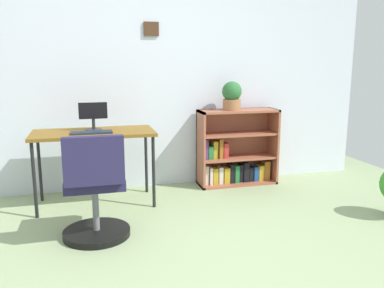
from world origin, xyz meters
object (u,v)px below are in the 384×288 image
desk (94,137)px  potted_plant_on_shelf (232,96)px  monitor (93,115)px  keyboard (92,132)px  office_chair (95,195)px  bookshelf_low (235,152)px

desk → potted_plant_on_shelf: bearing=9.7°
monitor → keyboard: 0.21m
monitor → potted_plant_on_shelf: bearing=7.4°
desk → office_chair: (-0.02, -0.81, -0.29)m
keyboard → potted_plant_on_shelf: size_ratio=1.20×
bookshelf_low → potted_plant_on_shelf: potted_plant_on_shelf is taller
keyboard → office_chair: (-0.01, -0.70, -0.36)m
bookshelf_low → office_chair: bearing=-144.3°
office_chair → potted_plant_on_shelf: size_ratio=2.73×
desk → bookshelf_low: bookshelf_low is taller
office_chair → bookshelf_low: (1.55, 1.11, 0.00)m
monitor → bookshelf_low: bearing=9.0°
monitor → office_chair: monitor is taller
keyboard → potted_plant_on_shelf: (1.47, 0.36, 0.27)m
bookshelf_low → potted_plant_on_shelf: 0.64m
office_chair → potted_plant_on_shelf: bearing=35.6°
desk → office_chair: 0.86m
potted_plant_on_shelf → desk: bearing=-170.3°
office_chair → potted_plant_on_shelf: 1.93m
desk → keyboard: keyboard is taller
office_chair → keyboard: bearing=89.6°
monitor → bookshelf_low: size_ratio=0.30×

